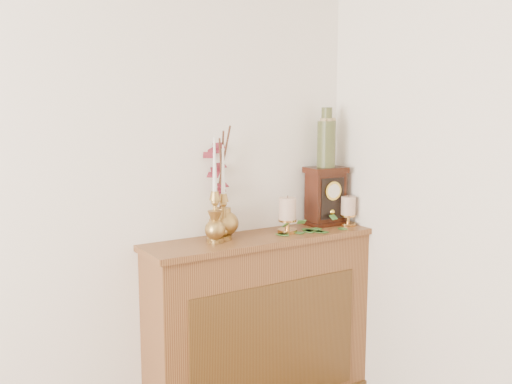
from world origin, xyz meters
TOP-DOWN VIEW (x-y plane):
  - console_shelf at (1.40, 2.10)m, footprint 1.24×0.34m
  - candlestick_left at (1.14, 2.10)m, footprint 0.08×0.08m
  - candlestick_center at (1.20, 2.12)m, footprint 0.08×0.08m
  - bud_vase at (1.13, 2.08)m, footprint 0.10×0.10m
  - ginger_jar at (1.22, 2.21)m, footprint 0.22×0.24m
  - pillar_candle_left at (1.56, 2.09)m, footprint 0.10×0.10m
  - pillar_candle_right at (1.94, 2.06)m, footprint 0.09×0.09m
  - ivy_garland at (1.70, 2.06)m, footprint 0.39×0.17m
  - mantel_clock at (1.85, 2.15)m, footprint 0.22×0.16m
  - ceramic_vase at (1.85, 2.15)m, footprint 0.10×0.10m

SIDE VIEW (x-z plane):
  - console_shelf at x=1.40m, z-range -0.03..0.90m
  - ivy_garland at x=1.70m, z-range 0.90..0.98m
  - bud_vase at x=1.13m, z-range 0.93..1.09m
  - pillar_candle_right at x=1.94m, z-range 0.93..1.11m
  - pillar_candle_left at x=1.56m, z-range 0.93..1.13m
  - candlestick_center at x=1.20m, z-range 0.85..1.32m
  - mantel_clock at x=1.85m, z-range 0.93..1.25m
  - candlestick_left at x=1.14m, z-range 0.84..1.35m
  - ginger_jar at x=1.22m, z-range 0.90..1.46m
  - ceramic_vase at x=1.85m, z-range 1.23..1.56m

